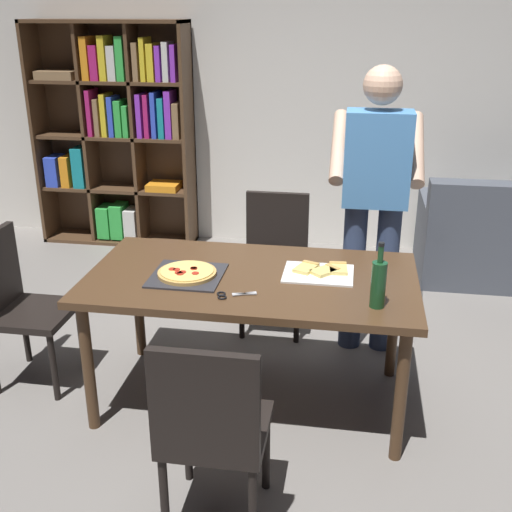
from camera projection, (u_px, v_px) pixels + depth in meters
ground_plane at (252, 398)px, 3.52m from camera, size 12.00×12.00×0.00m
back_wall at (302, 87)px, 5.39m from camera, size 6.40×0.10×2.80m
dining_table at (251, 288)px, 3.27m from camera, size 1.70×0.92×0.75m
chair_near_camera at (211, 425)px, 2.47m from camera, size 0.42×0.42×0.90m
chair_far_side at (275, 253)px, 4.20m from camera, size 0.42×0.42×0.90m
chair_left_end at (18, 299)px, 3.53m from camera, size 0.42×0.42×0.90m
bookshelf at (117, 132)px, 5.57m from camera, size 1.40×0.35×1.95m
person_serving_pizza at (375, 196)px, 3.73m from camera, size 0.55×0.54×1.75m
pepperoni_pizza_on_tray at (187, 274)px, 3.23m from camera, size 0.36×0.36×0.04m
pizza_slices_on_towel at (321, 271)px, 3.27m from camera, size 0.36×0.28×0.03m
wine_bottle at (378, 283)px, 2.87m from camera, size 0.07×0.07×0.32m
kitchen_scissors at (230, 295)px, 3.01m from camera, size 0.20×0.11×0.01m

